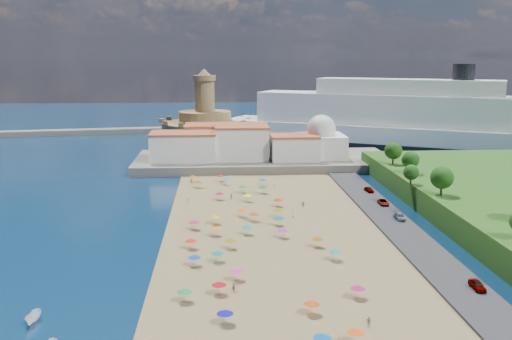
{
  "coord_description": "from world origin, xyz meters",
  "views": [
    {
      "loc": [
        -6.02,
        -124.99,
        38.34
      ],
      "look_at": [
        4.0,
        25.0,
        8.0
      ],
      "focal_mm": 40.0,
      "sensor_mm": 36.0,
      "label": 1
    }
  ],
  "objects": [
    {
      "name": "moored_boats",
      "position": [
        -30.84,
        -49.74,
        0.76
      ],
      "size": [
        8.28,
        12.79,
        1.57
      ],
      "color": "white",
      "rests_on": "ground"
    },
    {
      "name": "jetty",
      "position": [
        -12.0,
        108.0,
        1.2
      ],
      "size": [
        18.0,
        70.0,
        2.4
      ],
      "primitive_type": "cube",
      "color": "#59544C",
      "rests_on": "ground"
    },
    {
      "name": "domed_building",
      "position": [
        30.0,
        71.0,
        8.97
      ],
      "size": [
        16.0,
        16.0,
        15.0
      ],
      "color": "silver",
      "rests_on": "terrace"
    },
    {
      "name": "beachgoers",
      "position": [
        -0.27,
        3.76,
        1.09
      ],
      "size": [
        32.42,
        101.36,
        1.81
      ],
      "color": "tan",
      "rests_on": "beach"
    },
    {
      "name": "beach_parasols",
      "position": [
        -0.71,
        -9.62,
        2.15
      ],
      "size": [
        32.28,
        113.9,
        2.2
      ],
      "color": "gray",
      "rests_on": "beach"
    },
    {
      "name": "parked_cars",
      "position": [
        36.0,
        0.78,
        1.39
      ],
      "size": [
        2.36,
        72.29,
        1.45
      ],
      "color": "gray",
      "rests_on": "promenade"
    },
    {
      "name": "fortress",
      "position": [
        -12.0,
        138.0,
        6.68
      ],
      "size": [
        40.0,
        40.0,
        32.4
      ],
      "color": "#977B4B",
      "rests_on": "ground"
    },
    {
      "name": "hillside_trees",
      "position": [
        48.7,
        -7.87,
        10.04
      ],
      "size": [
        17.9,
        107.98,
        7.7
      ],
      "color": "#382314",
      "rests_on": "hillside"
    },
    {
      "name": "waterfront_buildings",
      "position": [
        -3.05,
        73.64,
        7.88
      ],
      "size": [
        57.0,
        29.0,
        11.0
      ],
      "color": "silver",
      "rests_on": "terrace"
    },
    {
      "name": "ground",
      "position": [
        0.0,
        0.0,
        0.0
      ],
      "size": [
        700.0,
        700.0,
        0.0
      ],
      "primitive_type": "plane",
      "color": "#071938",
      "rests_on": "ground"
    },
    {
      "name": "terrace",
      "position": [
        10.0,
        73.0,
        1.5
      ],
      "size": [
        90.0,
        36.0,
        3.0
      ],
      "primitive_type": "cube",
      "color": "#59544C",
      "rests_on": "ground"
    },
    {
      "name": "cruise_ship",
      "position": [
        72.52,
        107.14,
        10.38
      ],
      "size": [
        153.59,
        94.11,
        35.05
      ],
      "color": "black",
      "rests_on": "ground"
    },
    {
      "name": "breakwater",
      "position": [
        -110.0,
        153.0,
        1.3
      ],
      "size": [
        199.03,
        34.77,
        2.6
      ],
      "primitive_type": "cube",
      "rotation": [
        0.0,
        0.0,
        0.14
      ],
      "color": "#59544C",
      "rests_on": "ground"
    }
  ]
}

